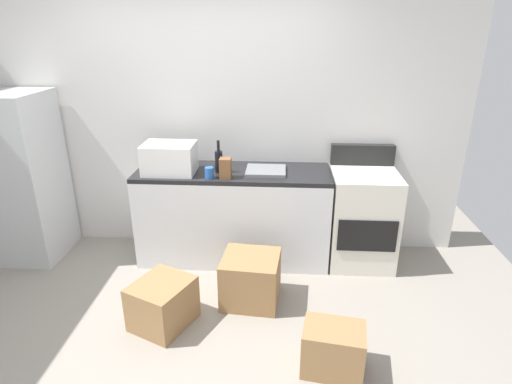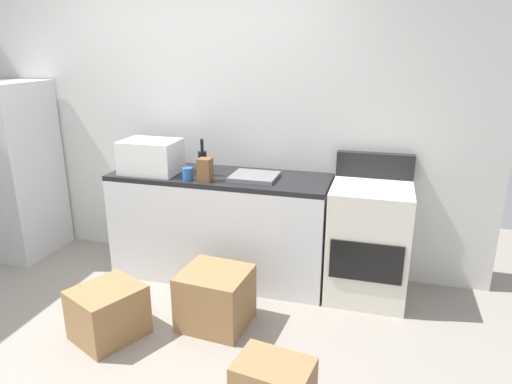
{
  "view_description": "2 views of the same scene",
  "coord_description": "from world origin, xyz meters",
  "px_view_note": "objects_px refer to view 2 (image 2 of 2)",
  "views": [
    {
      "loc": [
        0.75,
        -2.48,
        2.16
      ],
      "look_at": [
        0.55,
        0.61,
        0.93
      ],
      "focal_mm": 29.62,
      "sensor_mm": 36.0,
      "label": 1
    },
    {
      "loc": [
        1.57,
        -2.21,
        1.91
      ],
      "look_at": [
        0.73,
        0.77,
        0.92
      ],
      "focal_mm": 32.34,
      "sensor_mm": 36.0,
      "label": 2
    }
  ],
  "objects_px": {
    "stove_oven": "(368,240)",
    "wine_bottle": "(203,162)",
    "cardboard_box_small": "(108,312)",
    "refrigerator": "(10,170)",
    "cardboard_box_medium": "(215,298)",
    "coffee_mug": "(188,174)",
    "microwave": "(151,156)",
    "knife_block": "(205,170)"
  },
  "relations": [
    {
      "from": "stove_oven",
      "to": "knife_block",
      "type": "relative_size",
      "value": 6.11
    },
    {
      "from": "stove_oven",
      "to": "cardboard_box_small",
      "type": "relative_size",
      "value": 2.53
    },
    {
      "from": "knife_block",
      "to": "stove_oven",
      "type": "bearing_deg",
      "value": 9.23
    },
    {
      "from": "microwave",
      "to": "wine_bottle",
      "type": "height_order",
      "value": "wine_bottle"
    },
    {
      "from": "microwave",
      "to": "refrigerator",
      "type": "bearing_deg",
      "value": 178.79
    },
    {
      "from": "microwave",
      "to": "cardboard_box_medium",
      "type": "xyz_separation_m",
      "value": [
        0.78,
        -0.64,
        -0.83
      ]
    },
    {
      "from": "refrigerator",
      "to": "wine_bottle",
      "type": "height_order",
      "value": "refrigerator"
    },
    {
      "from": "cardboard_box_medium",
      "to": "cardboard_box_small",
      "type": "relative_size",
      "value": 1.05
    },
    {
      "from": "stove_oven",
      "to": "cardboard_box_medium",
      "type": "distance_m",
      "value": 1.27
    },
    {
      "from": "wine_bottle",
      "to": "cardboard_box_small",
      "type": "bearing_deg",
      "value": -107.29
    },
    {
      "from": "cardboard_box_medium",
      "to": "stove_oven",
      "type": "bearing_deg",
      "value": 35.85
    },
    {
      "from": "microwave",
      "to": "cardboard_box_small",
      "type": "height_order",
      "value": "microwave"
    },
    {
      "from": "refrigerator",
      "to": "cardboard_box_medium",
      "type": "bearing_deg",
      "value": -16.48
    },
    {
      "from": "wine_bottle",
      "to": "coffee_mug",
      "type": "distance_m",
      "value": 0.18
    },
    {
      "from": "wine_bottle",
      "to": "knife_block",
      "type": "height_order",
      "value": "wine_bottle"
    },
    {
      "from": "stove_oven",
      "to": "wine_bottle",
      "type": "relative_size",
      "value": 3.67
    },
    {
      "from": "knife_block",
      "to": "cardboard_box_small",
      "type": "relative_size",
      "value": 0.41
    },
    {
      "from": "knife_block",
      "to": "cardboard_box_small",
      "type": "xyz_separation_m",
      "value": [
        -0.39,
        -0.86,
        -0.81
      ]
    },
    {
      "from": "refrigerator",
      "to": "cardboard_box_medium",
      "type": "relative_size",
      "value": 3.51
    },
    {
      "from": "refrigerator",
      "to": "microwave",
      "type": "bearing_deg",
      "value": -1.21
    },
    {
      "from": "stove_oven",
      "to": "cardboard_box_medium",
      "type": "bearing_deg",
      "value": -144.15
    },
    {
      "from": "wine_bottle",
      "to": "cardboard_box_small",
      "type": "height_order",
      "value": "wine_bottle"
    },
    {
      "from": "stove_oven",
      "to": "microwave",
      "type": "distance_m",
      "value": 1.88
    },
    {
      "from": "stove_oven",
      "to": "wine_bottle",
      "type": "bearing_deg",
      "value": -177.41
    },
    {
      "from": "microwave",
      "to": "cardboard_box_medium",
      "type": "distance_m",
      "value": 1.31
    },
    {
      "from": "cardboard_box_medium",
      "to": "wine_bottle",
      "type": "bearing_deg",
      "value": 116.9
    },
    {
      "from": "cardboard_box_medium",
      "to": "cardboard_box_small",
      "type": "xyz_separation_m",
      "value": [
        -0.65,
        -0.34,
        -0.02
      ]
    },
    {
      "from": "coffee_mug",
      "to": "wine_bottle",
      "type": "bearing_deg",
      "value": 68.96
    },
    {
      "from": "stove_oven",
      "to": "cardboard_box_small",
      "type": "height_order",
      "value": "stove_oven"
    },
    {
      "from": "knife_block",
      "to": "cardboard_box_small",
      "type": "distance_m",
      "value": 1.24
    },
    {
      "from": "microwave",
      "to": "knife_block",
      "type": "bearing_deg",
      "value": -12.73
    },
    {
      "from": "cardboard_box_medium",
      "to": "coffee_mug",
      "type": "bearing_deg",
      "value": 128.4
    },
    {
      "from": "refrigerator",
      "to": "coffee_mug",
      "type": "height_order",
      "value": "refrigerator"
    },
    {
      "from": "coffee_mug",
      "to": "knife_block",
      "type": "distance_m",
      "value": 0.15
    },
    {
      "from": "refrigerator",
      "to": "wine_bottle",
      "type": "xyz_separation_m",
      "value": [
        1.93,
        -0.01,
        0.21
      ]
    },
    {
      "from": "stove_oven",
      "to": "wine_bottle",
      "type": "distance_m",
      "value": 1.45
    },
    {
      "from": "knife_block",
      "to": "microwave",
      "type": "bearing_deg",
      "value": 167.27
    },
    {
      "from": "stove_oven",
      "to": "knife_block",
      "type": "bearing_deg",
      "value": -170.77
    },
    {
      "from": "microwave",
      "to": "wine_bottle",
      "type": "bearing_deg",
      "value": 3.33
    },
    {
      "from": "wine_bottle",
      "to": "cardboard_box_medium",
      "type": "xyz_separation_m",
      "value": [
        0.34,
        -0.66,
        -0.81
      ]
    },
    {
      "from": "cardboard_box_small",
      "to": "microwave",
      "type": "bearing_deg",
      "value": 97.71
    },
    {
      "from": "knife_block",
      "to": "refrigerator",
      "type": "bearing_deg",
      "value": 175.73
    }
  ]
}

